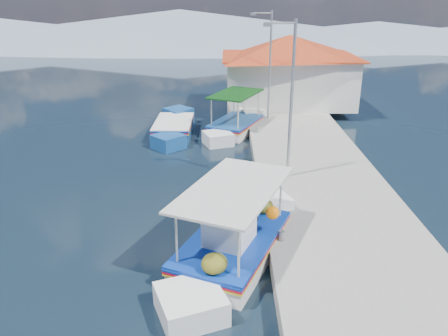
{
  "coord_description": "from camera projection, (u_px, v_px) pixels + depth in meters",
  "views": [
    {
      "loc": [
        2.17,
        -14.45,
        7.3
      ],
      "look_at": [
        2.07,
        0.81,
        1.3
      ],
      "focal_mm": 35.53,
      "sensor_mm": 36.0,
      "label": 1
    }
  ],
  "objects": [
    {
      "name": "mountain_ridge",
      "position": [
        256.0,
        31.0,
        67.46
      ],
      "size": [
        171.4,
        96.0,
        5.5
      ],
      "color": "gray",
      "rests_on": "ground"
    },
    {
      "name": "main_caique",
      "position": [
        232.0,
        242.0,
        13.04
      ],
      "size": [
        4.15,
        7.11,
        2.54
      ],
      "rotation": [
        0.0,
        0.0,
        0.4
      ],
      "color": "white",
      "rests_on": "ground"
    },
    {
      "name": "lamp_post_near",
      "position": [
        289.0,
        93.0,
        16.55
      ],
      "size": [
        1.21,
        0.14,
        6.0
      ],
      "color": "#A5A8AD",
      "rests_on": "quay"
    },
    {
      "name": "harbor_building",
      "position": [
        288.0,
        68.0,
        29.04
      ],
      "size": [
        10.49,
        10.49,
        4.4
      ],
      "color": "white",
      "rests_on": "quay"
    },
    {
      "name": "ground",
      "position": [
        167.0,
        209.0,
        16.13
      ],
      "size": [
        160.0,
        160.0,
        0.0
      ],
      "primitive_type": "plane",
      "color": "black",
      "rests_on": "ground"
    },
    {
      "name": "caique_green_canopy",
      "position": [
        235.0,
        126.0,
        25.0
      ],
      "size": [
        3.71,
        6.09,
        2.5
      ],
      "rotation": [
        0.0,
        0.0,
        0.42
      ],
      "color": "white",
      "rests_on": "ground"
    },
    {
      "name": "quay",
      "position": [
        303.0,
        149.0,
        21.58
      ],
      "size": [
        5.0,
        44.0,
        0.5
      ],
      "primitive_type": "cube",
      "color": "gray",
      "rests_on": "ground"
    },
    {
      "name": "caique_blue_hull",
      "position": [
        174.0,
        129.0,
        24.64
      ],
      "size": [
        2.0,
        6.7,
        1.19
      ],
      "rotation": [
        0.0,
        0.0,
        0.0
      ],
      "color": "navy",
      "rests_on": "ground"
    },
    {
      "name": "lamp_post_far",
      "position": [
        268.0,
        60.0,
        24.93
      ],
      "size": [
        1.21,
        0.14,
        6.0
      ],
      "color": "#A5A8AD",
      "rests_on": "quay"
    },
    {
      "name": "bollards",
      "position": [
        262.0,
        146.0,
        20.75
      ],
      "size": [
        0.2,
        17.2,
        0.3
      ],
      "color": "#A5A8AD",
      "rests_on": "quay"
    }
  ]
}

